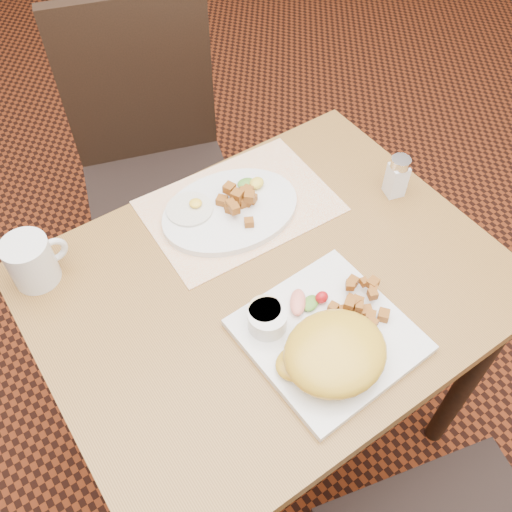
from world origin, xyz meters
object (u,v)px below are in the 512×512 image
object	(u,v)px
salt_shaker	(397,176)
plate_oval	(230,211)
table	(270,311)
plate_square	(328,335)
coffee_mug	(32,261)
chair_far	(154,158)

from	to	relation	value
salt_shaker	plate_oval	bearing A→B (deg)	155.56
plate_oval	salt_shaker	size ratio (longest dim) A/B	3.05
salt_shaker	table	bearing A→B (deg)	-173.06
plate_oval	plate_square	bearing A→B (deg)	-93.28
coffee_mug	plate_square	bearing A→B (deg)	-48.44
chair_far	plate_square	size ratio (longest dim) A/B	3.46
table	salt_shaker	xyz separation A→B (m)	(0.37, 0.04, 0.16)
table	plate_square	xyz separation A→B (m)	(0.01, -0.16, 0.12)
plate_square	coffee_mug	size ratio (longest dim) A/B	2.32
salt_shaker	coffee_mug	bearing A→B (deg)	163.00
plate_square	salt_shaker	world-z (taller)	salt_shaker
plate_square	plate_oval	world-z (taller)	plate_oval
table	plate_oval	xyz separation A→B (m)	(0.03, 0.20, 0.12)
table	chair_far	world-z (taller)	chair_far
plate_square	plate_oval	xyz separation A→B (m)	(0.02, 0.36, 0.00)
chair_far	plate_oval	world-z (taller)	chair_far
plate_oval	salt_shaker	bearing A→B (deg)	-24.44
table	salt_shaker	size ratio (longest dim) A/B	9.00
plate_square	table	bearing A→B (deg)	93.81
chair_far	salt_shaker	size ratio (longest dim) A/B	9.70
chair_far	plate_oval	bearing A→B (deg)	103.56
chair_far	table	bearing A→B (deg)	102.14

